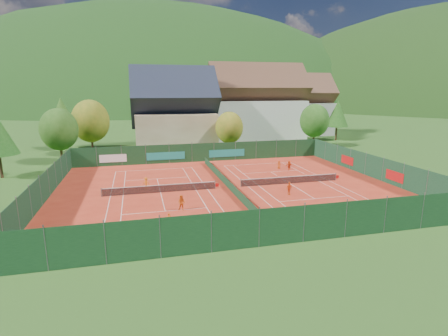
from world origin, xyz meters
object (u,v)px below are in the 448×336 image
Objects in this scene: chalet at (174,115)px; player_right_far_a at (279,165)px; hotel_block_b at (298,108)px; player_left_far at (146,183)px; player_right_near at (289,188)px; player_left_mid at (182,203)px; ball_hopper at (375,205)px; player_left_near at (169,220)px; player_right_far_b at (289,165)px; hotel_block_a at (256,108)px.

chalet is 26.15m from player_right_far_a.
chalet reaches higher than player_right_far_a.
player_left_far is at bearing -133.18° from hotel_block_b.
player_right_far_a is at bearing -59.43° from chalet.
player_right_near is at bearing 170.08° from player_left_far.
chalet is at bearing 104.49° from player_left_mid.
player_right_near is (15.47, -6.15, 0.02)m from player_left_far.
hotel_block_b is 11.10× the size of player_left_mid.
player_right_near is at bearing 30.23° from player_left_mid.
chalet is at bearing 109.67° from ball_hopper.
player_left_far is at bearing 89.48° from player_left_near.
player_left_far is at bearing -103.06° from chalet.
player_left_mid is (-18.15, 4.72, 0.22)m from ball_hopper.
hotel_block_b is at bearing -114.92° from player_right_far_a.
player_left_mid is at bearing 46.10° from player_right_far_a.
player_left_far is (-21.27, 13.14, 0.16)m from ball_hopper.
chalet is 29.47m from player_left_far.
chalet is at bearing 83.62° from player_right_near.
player_left_near is at bearing 18.54° from player_right_far_b.
player_left_near is at bearing -124.94° from hotel_block_b.
hotel_block_a is 1.25× the size of hotel_block_b.
player_left_mid is 8.98m from player_left_far.
hotel_block_a reaches higher than chalet.
player_left_near is at bearing -117.35° from hotel_block_a.
player_left_mid is (-22.40, -42.54, -6.60)m from hotel_block_a.
player_right_far_a is at bearing -102.25° from hotel_block_a.
player_left_mid is (1.56, 3.80, 0.18)m from player_left_near.
hotel_block_b is 66.56m from player_left_near.
player_left_near is 25.69m from player_right_far_a.
player_right_far_b is at bearing 44.58° from player_right_near.
player_right_far_b is at bearing -59.06° from chalet.
player_right_far_a is (17.91, 18.43, -0.00)m from player_left_near.
chalet is 11.05× the size of player_right_near.
player_right_near is at bearing 42.03° from player_right_far_b.
player_right_near is (-5.80, 6.99, 0.18)m from ball_hopper.
ball_hopper is (-4.25, -47.26, -6.83)m from hotel_block_a.
hotel_block_a is 30.43m from player_right_far_b.
player_left_near is (-4.96, -40.34, -6.02)m from chalet.
hotel_block_b is 21.60× the size of ball_hopper.
chalet is at bearing 75.19° from player_left_near.
player_left_mid is 1.06× the size of player_right_near.
hotel_block_a reaches higher than player_right_near.
player_right_near is at bearing -116.49° from hotel_block_b.
chalet reaches higher than player_right_far_b.
player_right_far_b is (-0.80, 18.00, 0.17)m from ball_hopper.
player_right_far_a is (4.00, 12.36, -0.13)m from player_right_near.
hotel_block_b reaches higher than ball_hopper.
ball_hopper is at bearing -10.47° from player_left_near.
player_right_near is at bearing 76.34° from player_right_far_a.
player_left_mid is 12.55m from player_right_near.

